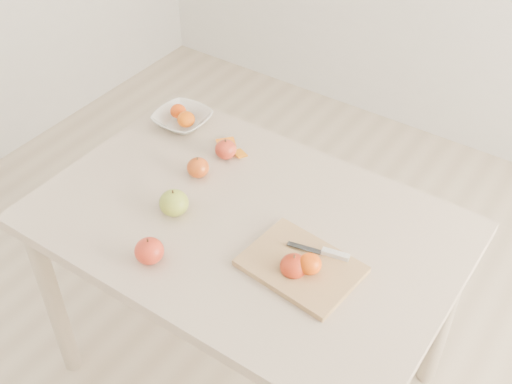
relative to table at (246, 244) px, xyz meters
The scene contains 15 objects.
ground 0.65m from the table, ahead, with size 3.50×3.50×0.00m, color #C6B293.
table is the anchor object (origin of this frame).
cutting_board 0.26m from the table, 17.22° to the right, with size 0.29×0.22×0.02m, color tan.
board_tangerine 0.30m from the table, 17.36° to the right, with size 0.06×0.06×0.05m, color #DE5807.
fruit_bowl 0.53m from the table, 149.67° to the left, with size 0.18×0.18×0.05m, color white.
bowl_tangerine_near 0.56m from the table, 150.09° to the left, with size 0.05×0.05×0.05m, color #D53D07.
bowl_tangerine_far 0.51m from the table, 149.41° to the left, with size 0.06×0.06×0.05m, color #DE5E07.
orange_peel_a 0.38m from the table, 135.53° to the left, with size 0.06×0.04×0.00m, color orange.
orange_peel_b 0.32m from the table, 129.03° to the left, with size 0.04×0.04×0.00m, color orange.
paring_knife 0.30m from the table, ahead, with size 0.17×0.06×0.01m.
apple_green 0.25m from the table, 153.84° to the right, with size 0.09×0.09×0.08m, color olive.
apple_red_b 0.28m from the table, 161.24° to the left, with size 0.07×0.07×0.06m, color maroon.
apple_red_c 0.33m from the table, 113.90° to the right, with size 0.08×0.08×0.07m, color maroon.
apple_red_a 0.33m from the table, 137.57° to the left, with size 0.07×0.07×0.06m, color maroon.
apple_red_e 0.28m from the table, 24.25° to the right, with size 0.07×0.07×0.07m, color maroon.
Camera 1 is at (0.77, -1.08, 2.01)m, focal length 45.00 mm.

